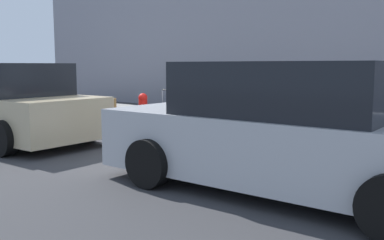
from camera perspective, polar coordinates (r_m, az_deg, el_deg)
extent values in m
plane|color=#333335|center=(9.05, -6.29, -2.91)|extent=(40.00, 40.00, 0.00)
cube|color=gray|center=(10.98, 2.58, -0.72)|extent=(18.00, 5.00, 0.14)
cube|color=red|center=(7.69, 21.42, -1.38)|extent=(0.37, 0.26, 0.72)
cube|color=black|center=(7.69, 21.42, -1.38)|extent=(0.37, 0.06, 0.74)
cylinder|color=gray|center=(7.59, 22.67, 2.35)|extent=(0.02, 0.02, 0.30)
cylinder|color=gray|center=(7.68, 20.54, 2.49)|extent=(0.02, 0.02, 0.30)
cylinder|color=black|center=(7.62, 21.65, 3.55)|extent=(0.30, 0.03, 0.02)
cylinder|color=black|center=(7.70, 22.40, -3.97)|extent=(0.04, 0.02, 0.04)
cylinder|color=black|center=(7.79, 20.23, -3.75)|extent=(0.04, 0.02, 0.04)
cube|color=#9EA0A8|center=(7.78, 18.43, -1.43)|extent=(0.37, 0.23, 0.65)
cube|color=black|center=(7.78, 18.43, -1.43)|extent=(0.36, 0.07, 0.66)
cylinder|color=gray|center=(7.69, 19.53, 1.00)|extent=(0.02, 0.02, 0.04)
cylinder|color=gray|center=(7.80, 17.55, 1.16)|extent=(0.02, 0.02, 0.04)
cylinder|color=black|center=(7.74, 18.54, 1.23)|extent=(0.29, 0.05, 0.02)
cylinder|color=black|center=(7.77, 19.37, -3.73)|extent=(0.05, 0.02, 0.04)
cylinder|color=black|center=(7.89, 17.34, -3.49)|extent=(0.05, 0.02, 0.04)
cube|color=black|center=(7.91, 15.45, -1.16)|extent=(0.40, 0.21, 0.65)
cube|color=black|center=(7.91, 15.45, -1.16)|extent=(0.40, 0.06, 0.66)
cylinder|color=gray|center=(7.81, 16.72, 1.89)|extent=(0.02, 0.02, 0.21)
cylinder|color=gray|center=(7.91, 14.40, 2.03)|extent=(0.02, 0.02, 0.21)
cylinder|color=black|center=(7.85, 15.58, 2.74)|extent=(0.34, 0.04, 0.02)
cylinder|color=black|center=(7.91, 16.56, -3.44)|extent=(0.05, 0.02, 0.04)
cylinder|color=black|center=(8.01, 14.20, -3.22)|extent=(0.05, 0.02, 0.04)
cube|color=maroon|center=(8.13, 12.54, -0.58)|extent=(0.43, 0.28, 0.73)
cube|color=black|center=(8.13, 12.54, -0.58)|extent=(0.43, 0.08, 0.75)
cylinder|color=gray|center=(8.03, 13.81, 2.06)|extent=(0.02, 0.02, 0.04)
cylinder|color=gray|center=(8.15, 11.44, 2.20)|extent=(0.02, 0.02, 0.04)
cylinder|color=black|center=(8.08, 12.62, 2.27)|extent=(0.36, 0.05, 0.02)
cylinder|color=black|center=(8.12, 13.69, -3.07)|extent=(0.05, 0.02, 0.04)
cylinder|color=black|center=(8.24, 11.28, -2.86)|extent=(0.05, 0.02, 0.04)
cube|color=#59601E|center=(8.33, 9.49, -0.78)|extent=(0.45, 0.29, 0.60)
cube|color=black|center=(8.33, 9.49, -0.78)|extent=(0.44, 0.08, 0.61)
cylinder|color=gray|center=(8.19, 10.65, 1.93)|extent=(0.02, 0.02, 0.22)
cylinder|color=gray|center=(8.38, 8.47, 2.09)|extent=(0.02, 0.02, 0.22)
cylinder|color=black|center=(8.28, 9.56, 2.76)|extent=(0.37, 0.06, 0.02)
cylinder|color=black|center=(8.28, 10.57, -2.80)|extent=(0.05, 0.02, 0.04)
cylinder|color=black|center=(8.47, 8.36, -2.52)|extent=(0.05, 0.02, 0.04)
cube|color=#0F606B|center=(8.56, 6.91, -0.42)|extent=(0.36, 0.27, 0.63)
cube|color=black|center=(8.56, 6.91, -0.42)|extent=(0.36, 0.06, 0.64)
cylinder|color=gray|center=(8.45, 7.77, 1.73)|extent=(0.02, 0.02, 0.04)
cylinder|color=gray|center=(8.61, 6.13, 1.86)|extent=(0.02, 0.02, 0.04)
cylinder|color=black|center=(8.53, 6.94, 1.93)|extent=(0.29, 0.04, 0.02)
cylinder|color=black|center=(8.53, 7.73, -2.45)|extent=(0.05, 0.02, 0.04)
cylinder|color=black|center=(8.69, 6.04, -2.24)|extent=(0.05, 0.02, 0.04)
cube|color=navy|center=(8.72, 4.31, -0.42)|extent=(0.38, 0.24, 0.58)
cube|color=black|center=(8.72, 4.31, -0.42)|extent=(0.38, 0.05, 0.59)
cylinder|color=gray|center=(8.60, 5.22, 2.33)|extent=(0.02, 0.02, 0.28)
cylinder|color=gray|center=(8.76, 3.46, 2.43)|extent=(0.02, 0.02, 0.28)
cylinder|color=black|center=(8.67, 4.34, 3.29)|extent=(0.31, 0.04, 0.02)
cylinder|color=black|center=(8.69, 5.20, -2.24)|extent=(0.04, 0.02, 0.04)
cylinder|color=black|center=(8.84, 3.40, -2.05)|extent=(0.04, 0.02, 0.04)
cube|color=red|center=(8.97, 1.79, 0.10)|extent=(0.46, 0.26, 0.67)
cube|color=black|center=(8.97, 1.79, 0.10)|extent=(0.46, 0.07, 0.68)
cylinder|color=gray|center=(8.81, 2.78, 2.83)|extent=(0.02, 0.02, 0.21)
cylinder|color=gray|center=(9.05, 0.84, 2.95)|extent=(0.02, 0.02, 0.21)
cylinder|color=black|center=(8.92, 1.80, 3.55)|extent=(0.39, 0.05, 0.02)
cylinder|color=black|center=(8.89, 2.78, -1.99)|extent=(0.05, 0.02, 0.04)
cylinder|color=black|center=(9.14, 0.81, -1.74)|extent=(0.05, 0.02, 0.04)
cube|color=#9EA0A8|center=(9.23, -0.84, 0.30)|extent=(0.43, 0.20, 0.67)
cube|color=black|center=(9.23, -0.84, 0.30)|extent=(0.43, 0.05, 0.68)
cylinder|color=gray|center=(9.07, 0.02, 3.28)|extent=(0.02, 0.02, 0.31)
cylinder|color=gray|center=(9.30, -1.69, 3.37)|extent=(0.02, 0.02, 0.31)
cylinder|color=black|center=(9.17, -0.85, 4.29)|extent=(0.36, 0.04, 0.02)
cylinder|color=black|center=(9.15, 0.04, -1.72)|extent=(0.04, 0.02, 0.04)
cylinder|color=black|center=(9.39, -1.69, -1.50)|extent=(0.04, 0.02, 0.04)
cube|color=black|center=(9.51, -3.15, 0.31)|extent=(0.42, 0.23, 0.61)
cube|color=black|center=(9.51, -3.15, 0.31)|extent=(0.41, 0.07, 0.62)
cylinder|color=gray|center=(9.34, -2.42, 2.99)|extent=(0.02, 0.02, 0.30)
cylinder|color=gray|center=(9.59, -3.90, 3.08)|extent=(0.02, 0.02, 0.30)
cylinder|color=black|center=(9.46, -3.17, 3.95)|extent=(0.35, 0.06, 0.02)
cylinder|color=black|center=(9.42, -2.37, -1.47)|extent=(0.05, 0.02, 0.04)
cylinder|color=black|center=(9.67, -3.88, -1.26)|extent=(0.05, 0.02, 0.04)
cylinder|color=red|center=(10.05, -6.41, 0.77)|extent=(0.20, 0.20, 0.65)
sphere|color=red|center=(10.01, -6.44, 2.90)|extent=(0.21, 0.21, 0.21)
cylinder|color=red|center=(10.14, -7.04, 1.01)|extent=(0.09, 0.10, 0.09)
cylinder|color=red|center=(9.94, -5.78, 0.90)|extent=(0.09, 0.10, 0.09)
cylinder|color=brown|center=(10.49, -10.15, 1.02)|extent=(0.12, 0.12, 0.67)
cube|color=#B2B5BA|center=(5.56, 12.17, -3.39)|extent=(4.78, 1.92, 0.79)
cube|color=black|center=(5.48, 12.37, 4.06)|extent=(2.50, 1.73, 0.65)
cylinder|color=black|center=(5.67, -5.72, -5.67)|extent=(0.64, 0.23, 0.64)
cylinder|color=black|center=(7.11, 4.56, -3.04)|extent=(0.64, 0.23, 0.64)
cube|color=tan|center=(9.80, -22.63, 0.73)|extent=(4.27, 1.88, 0.79)
cube|color=black|center=(9.75, -22.84, 4.94)|extent=(2.23, 1.71, 0.65)
cylinder|color=black|center=(11.43, -21.92, 0.33)|extent=(0.64, 0.23, 0.64)
cylinder|color=black|center=(8.24, -23.46, -2.20)|extent=(0.64, 0.23, 0.64)
cylinder|color=black|center=(9.28, -13.45, -0.81)|extent=(0.64, 0.23, 0.64)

